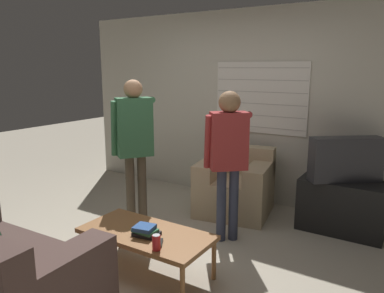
# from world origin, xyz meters

# --- Properties ---
(ground_plane) EXTENTS (16.00, 16.00, 0.00)m
(ground_plane) POSITION_xyz_m (0.00, 0.00, 0.00)
(ground_plane) COLOR #B2A893
(wall_back) EXTENTS (5.20, 0.08, 2.55)m
(wall_back) POSITION_xyz_m (0.01, 2.03, 1.28)
(wall_back) COLOR #BCB7A8
(wall_back) RESTS_ON ground_plane
(armchair_beige) EXTENTS (0.98, 0.93, 0.81)m
(armchair_beige) POSITION_xyz_m (0.21, 1.45, 0.34)
(armchair_beige) COLOR tan
(armchair_beige) RESTS_ON ground_plane
(coffee_table) EXTENTS (1.17, 0.57, 0.40)m
(coffee_table) POSITION_xyz_m (0.19, -0.29, 0.36)
(coffee_table) COLOR brown
(coffee_table) RESTS_ON ground_plane
(tv_stand) EXTENTS (0.90, 0.46, 0.59)m
(tv_stand) POSITION_xyz_m (1.45, 1.57, 0.29)
(tv_stand) COLOR black
(tv_stand) RESTS_ON ground_plane
(tv) EXTENTS (0.73, 0.63, 0.48)m
(tv) POSITION_xyz_m (1.45, 1.57, 0.83)
(tv) COLOR #2D2D33
(tv) RESTS_ON tv_stand
(person_left_standing) EXTENTS (0.58, 0.77, 1.68)m
(person_left_standing) POSITION_xyz_m (-0.53, 0.43, 1.06)
(person_left_standing) COLOR #4C4233
(person_left_standing) RESTS_ON ground_plane
(person_right_standing) EXTENTS (0.46, 0.77, 1.57)m
(person_right_standing) POSITION_xyz_m (0.47, 0.71, 0.99)
(person_right_standing) COLOR #33384C
(person_right_standing) RESTS_ON ground_plane
(book_stack) EXTENTS (0.24, 0.19, 0.09)m
(book_stack) POSITION_xyz_m (0.23, -0.35, 0.44)
(book_stack) COLOR black
(book_stack) RESTS_ON coffee_table
(soda_can) EXTENTS (0.07, 0.07, 0.13)m
(soda_can) POSITION_xyz_m (0.47, -0.50, 0.46)
(soda_can) COLOR red
(soda_can) RESTS_ON coffee_table
(spare_remote) EXTENTS (0.10, 0.13, 0.02)m
(spare_remote) POSITION_xyz_m (0.44, -0.41, 0.41)
(spare_remote) COLOR black
(spare_remote) RESTS_ON coffee_table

